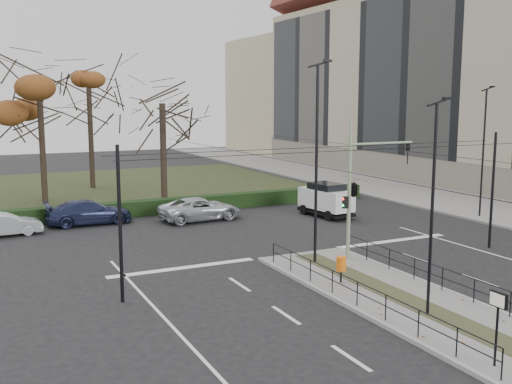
{
  "coord_description": "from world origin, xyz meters",
  "views": [
    {
      "loc": [
        -14.66,
        -19.9,
        7.63
      ],
      "look_at": [
        -1.35,
        7.27,
        2.95
      ],
      "focal_mm": 42.0,
      "sensor_mm": 36.0,
      "label": 1
    }
  ],
  "objects_px": {
    "streetlamp_median_near": "(433,207)",
    "parked_car_third": "(89,212)",
    "info_panel": "(498,308)",
    "bare_tree_near": "(162,111)",
    "traffic_light": "(355,187)",
    "parked_car_fourth": "(200,209)",
    "white_van": "(326,199)",
    "rust_tree": "(39,83)",
    "litter_bin": "(341,264)",
    "parked_car_second": "(5,225)",
    "bare_tree_center": "(89,91)",
    "streetlamp_sidewalk": "(483,151)",
    "streetlamp_median_far": "(317,161)"
  },
  "relations": [
    {
      "from": "streetlamp_median_near",
      "to": "parked_car_third",
      "type": "relative_size",
      "value": 1.46
    },
    {
      "from": "info_panel",
      "to": "bare_tree_near",
      "type": "distance_m",
      "value": 29.08
    },
    {
      "from": "traffic_light",
      "to": "parked_car_fourth",
      "type": "relative_size",
      "value": 1.12
    },
    {
      "from": "white_van",
      "to": "rust_tree",
      "type": "xyz_separation_m",
      "value": [
        -15.98,
        13.69,
        7.64
      ]
    },
    {
      "from": "litter_bin",
      "to": "parked_car_fourth",
      "type": "distance_m",
      "value": 15.36
    },
    {
      "from": "streetlamp_median_near",
      "to": "parked_car_second",
      "type": "height_order",
      "value": "streetlamp_median_near"
    },
    {
      "from": "parked_car_second",
      "to": "white_van",
      "type": "height_order",
      "value": "white_van"
    },
    {
      "from": "parked_car_third",
      "to": "bare_tree_center",
      "type": "bearing_deg",
      "value": -10.9
    },
    {
      "from": "traffic_light",
      "to": "parked_car_second",
      "type": "xyz_separation_m",
      "value": [
        -14.69,
        12.88,
        -2.91
      ]
    },
    {
      "from": "streetlamp_sidewalk",
      "to": "white_van",
      "type": "bearing_deg",
      "value": 150.62
    },
    {
      "from": "streetlamp_sidewalk",
      "to": "bare_tree_center",
      "type": "bearing_deg",
      "value": 129.59
    },
    {
      "from": "info_panel",
      "to": "litter_bin",
      "type": "bearing_deg",
      "value": 86.48
    },
    {
      "from": "streetlamp_median_near",
      "to": "bare_tree_center",
      "type": "relative_size",
      "value": 0.64
    },
    {
      "from": "litter_bin",
      "to": "parked_car_second",
      "type": "distance_m",
      "value": 19.9
    },
    {
      "from": "traffic_light",
      "to": "bare_tree_center",
      "type": "distance_m",
      "value": 30.32
    },
    {
      "from": "streetlamp_median_near",
      "to": "litter_bin",
      "type": "bearing_deg",
      "value": 97.72
    },
    {
      "from": "white_van",
      "to": "parked_car_third",
      "type": "bearing_deg",
      "value": 163.54
    },
    {
      "from": "streetlamp_median_near",
      "to": "streetlamp_sidewalk",
      "type": "distance_m",
      "value": 20.02
    },
    {
      "from": "streetlamp_median_near",
      "to": "white_van",
      "type": "xyz_separation_m",
      "value": [
        6.92,
        17.41,
        -2.83
      ]
    },
    {
      "from": "parked_car_third",
      "to": "rust_tree",
      "type": "relative_size",
      "value": 0.45
    },
    {
      "from": "parked_car_second",
      "to": "bare_tree_center",
      "type": "xyz_separation_m",
      "value": [
        8.03,
        16.31,
        7.65
      ]
    },
    {
      "from": "streetlamp_sidewalk",
      "to": "bare_tree_center",
      "type": "height_order",
      "value": "bare_tree_center"
    },
    {
      "from": "traffic_light",
      "to": "white_van",
      "type": "relative_size",
      "value": 1.4
    },
    {
      "from": "streetlamp_median_near",
      "to": "parked_car_fourth",
      "type": "relative_size",
      "value": 1.45
    },
    {
      "from": "litter_bin",
      "to": "parked_car_fourth",
      "type": "height_order",
      "value": "parked_car_fourth"
    },
    {
      "from": "litter_bin",
      "to": "rust_tree",
      "type": "relative_size",
      "value": 0.09
    },
    {
      "from": "parked_car_fourth",
      "to": "parked_car_third",
      "type": "bearing_deg",
      "value": 71.05
    },
    {
      "from": "streetlamp_sidewalk",
      "to": "parked_car_fourth",
      "type": "xyz_separation_m",
      "value": [
        -16.59,
        7.35,
        -3.66
      ]
    },
    {
      "from": "parked_car_second",
      "to": "parked_car_third",
      "type": "xyz_separation_m",
      "value": [
        4.87,
        1.23,
        0.1
      ]
    },
    {
      "from": "white_van",
      "to": "streetlamp_sidewalk",
      "type": "bearing_deg",
      "value": -29.38
    },
    {
      "from": "parked_car_second",
      "to": "bare_tree_near",
      "type": "bearing_deg",
      "value": -71.97
    },
    {
      "from": "parked_car_fourth",
      "to": "white_van",
      "type": "distance_m",
      "value": 8.27
    },
    {
      "from": "traffic_light",
      "to": "parked_car_second",
      "type": "distance_m",
      "value": 19.75
    },
    {
      "from": "rust_tree",
      "to": "bare_tree_center",
      "type": "bearing_deg",
      "value": 50.97
    },
    {
      "from": "litter_bin",
      "to": "streetlamp_median_far",
      "type": "height_order",
      "value": "streetlamp_median_far"
    },
    {
      "from": "white_van",
      "to": "rust_tree",
      "type": "height_order",
      "value": "rust_tree"
    },
    {
      "from": "streetlamp_median_near",
      "to": "parked_car_second",
      "type": "xyz_separation_m",
      "value": [
        -12.48,
        20.47,
        -3.34
      ]
    },
    {
      "from": "traffic_light",
      "to": "rust_tree",
      "type": "distance_m",
      "value": 26.59
    },
    {
      "from": "traffic_light",
      "to": "streetlamp_median_near",
      "type": "bearing_deg",
      "value": -106.26
    },
    {
      "from": "streetlamp_median_far",
      "to": "parked_car_second",
      "type": "bearing_deg",
      "value": 134.62
    },
    {
      "from": "streetlamp_sidewalk",
      "to": "bare_tree_near",
      "type": "bearing_deg",
      "value": 145.18
    },
    {
      "from": "bare_tree_near",
      "to": "traffic_light",
      "type": "bearing_deg",
      "value": -76.67
    },
    {
      "from": "white_van",
      "to": "parked_car_second",
      "type": "bearing_deg",
      "value": 171.03
    },
    {
      "from": "bare_tree_near",
      "to": "parked_car_third",
      "type": "bearing_deg",
      "value": -152.93
    },
    {
      "from": "streetlamp_median_far",
      "to": "streetlamp_sidewalk",
      "type": "height_order",
      "value": "streetlamp_median_far"
    },
    {
      "from": "streetlamp_median_far",
      "to": "bare_tree_center",
      "type": "relative_size",
      "value": 0.79
    },
    {
      "from": "parked_car_fourth",
      "to": "streetlamp_sidewalk",
      "type": "bearing_deg",
      "value": -117.38
    },
    {
      "from": "white_van",
      "to": "bare_tree_center",
      "type": "xyz_separation_m",
      "value": [
        -11.37,
        19.38,
        7.14
      ]
    },
    {
      "from": "streetlamp_sidewalk",
      "to": "rust_tree",
      "type": "distance_m",
      "value": 31.22
    },
    {
      "from": "streetlamp_median_far",
      "to": "streetlamp_sidewalk",
      "type": "xyz_separation_m",
      "value": [
        15.51,
        4.8,
        -0.47
      ]
    }
  ]
}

